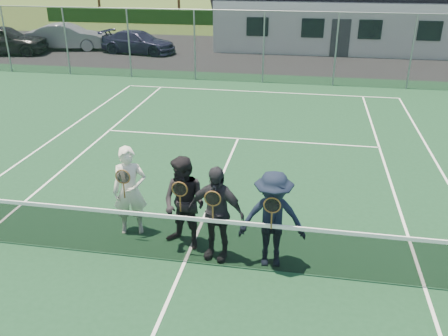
# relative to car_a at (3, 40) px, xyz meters

# --- Properties ---
(ground) EXTENTS (220.00, 220.00, 0.00)m
(ground) POSITION_rel_car_a_xyz_m (14.89, 2.58, -0.81)
(ground) COLOR #334819
(ground) RESTS_ON ground
(court_surface) EXTENTS (30.00, 30.00, 0.02)m
(court_surface) POSITION_rel_car_a_xyz_m (14.89, -17.42, -0.80)
(court_surface) COLOR #14381E
(court_surface) RESTS_ON ground
(tarmac_carpark) EXTENTS (40.00, 12.00, 0.01)m
(tarmac_carpark) POSITION_rel_car_a_xyz_m (10.89, 2.58, -0.80)
(tarmac_carpark) COLOR black
(tarmac_carpark) RESTS_ON ground
(hedge_row) EXTENTS (40.00, 1.20, 1.10)m
(hedge_row) POSITION_rel_car_a_xyz_m (14.89, 14.58, -0.26)
(hedge_row) COLOR black
(hedge_row) RESTS_ON ground
(car_a) EXTENTS (5.04, 2.86, 1.62)m
(car_a) POSITION_rel_car_a_xyz_m (0.00, 0.00, 0.00)
(car_a) COLOR black
(car_a) RESTS_ON ground
(car_b) EXTENTS (4.66, 2.37, 1.47)m
(car_b) POSITION_rel_car_a_xyz_m (2.82, 2.04, -0.08)
(car_b) COLOR gray
(car_b) RESTS_ON ground
(car_c) EXTENTS (4.50, 2.39, 1.24)m
(car_c) POSITION_rel_car_a_xyz_m (7.28, 1.65, -0.19)
(car_c) COLOR #1C1C38
(car_c) RESTS_ON ground
(court_markings) EXTENTS (11.03, 23.83, 0.01)m
(court_markings) POSITION_rel_car_a_xyz_m (14.89, -17.42, -0.78)
(court_markings) COLOR white
(court_markings) RESTS_ON court_surface
(tennis_net) EXTENTS (11.68, 0.08, 1.10)m
(tennis_net) POSITION_rel_car_a_xyz_m (14.89, -17.42, -0.27)
(tennis_net) COLOR slate
(tennis_net) RESTS_ON ground
(perimeter_fence) EXTENTS (30.07, 0.07, 3.02)m
(perimeter_fence) POSITION_rel_car_a_xyz_m (14.89, -3.92, 0.72)
(perimeter_fence) COLOR slate
(perimeter_fence) RESTS_ON ground
(player_a) EXTENTS (0.75, 0.59, 1.80)m
(player_a) POSITION_rel_car_a_xyz_m (13.61, -16.59, 0.11)
(player_a) COLOR silver
(player_a) RESTS_ON court_surface
(player_b) EXTENTS (1.07, 0.96, 1.80)m
(player_b) POSITION_rel_car_a_xyz_m (14.78, -16.90, 0.11)
(player_b) COLOR black
(player_b) RESTS_ON court_surface
(player_c) EXTENTS (1.12, 0.63, 1.80)m
(player_c) POSITION_rel_car_a_xyz_m (15.42, -17.14, 0.11)
(player_c) COLOR #26262B
(player_c) RESTS_ON court_surface
(player_d) EXTENTS (1.23, 0.79, 1.80)m
(player_d) POSITION_rel_car_a_xyz_m (16.42, -17.20, 0.11)
(player_d) COLOR black
(player_d) RESTS_ON court_surface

